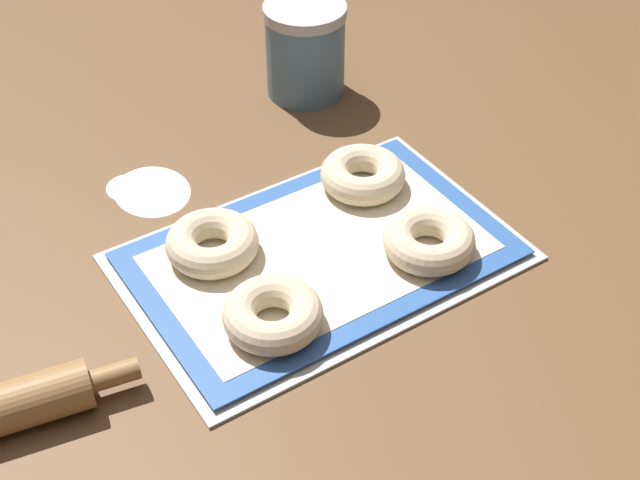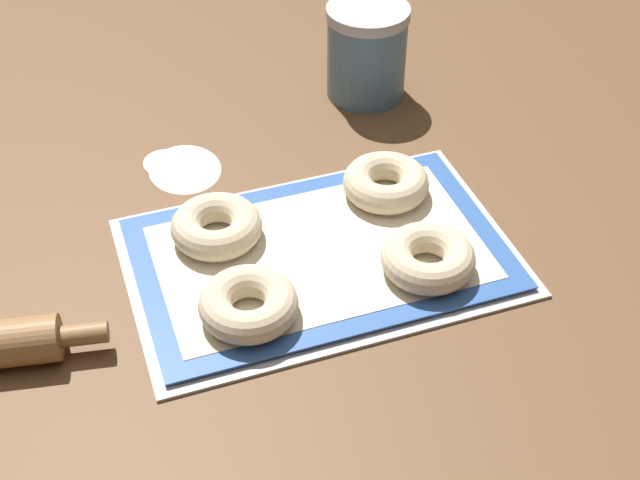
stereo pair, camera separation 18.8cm
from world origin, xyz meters
name	(u,v)px [view 2 (the right image)]	position (x,y,z in m)	size (l,w,h in m)	color
ground_plane	(312,261)	(0.00, 0.00, 0.00)	(2.80, 2.80, 0.00)	brown
baking_tray	(320,256)	(0.01, 0.00, 0.00)	(0.46, 0.30, 0.01)	#B2B5BA
baking_mat	(320,253)	(0.01, 0.00, 0.01)	(0.43, 0.28, 0.00)	#2D569E
bagel_front_left	(248,304)	(-0.10, -0.07, 0.03)	(0.11, 0.11, 0.04)	beige
bagel_front_right	(428,258)	(0.12, -0.07, 0.03)	(0.11, 0.11, 0.04)	beige
bagel_back_left	(216,226)	(-0.10, 0.06, 0.03)	(0.11, 0.11, 0.04)	beige
bagel_back_right	(386,182)	(0.13, 0.08, 0.03)	(0.11, 0.11, 0.04)	beige
flour_canister	(367,51)	(0.20, 0.33, 0.07)	(0.12, 0.12, 0.14)	slate
flour_patch_near	(185,168)	(-0.10, 0.23, 0.00)	(0.10, 0.11, 0.00)	white
flour_patch_far	(164,161)	(-0.13, 0.25, 0.00)	(0.06, 0.06, 0.00)	white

